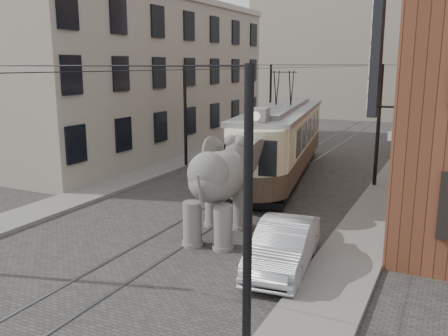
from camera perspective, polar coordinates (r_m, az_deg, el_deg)
The scene contains 10 objects.
ground at distance 20.84m, azimuth 0.43°, elevation -4.47°, with size 120.00×120.00×0.00m, color #44413F.
tram_rails at distance 20.83m, azimuth 0.43°, elevation -4.44°, with size 1.54×80.00×0.02m, color slate, non-canonical shape.
sidewalk_right at distance 19.13m, azimuth 16.97°, elevation -6.32°, with size 2.00×60.00×0.15m, color slate.
sidewalk_left at distance 24.24m, azimuth -13.58°, elevation -2.24°, with size 2.00×60.00×0.15m, color slate.
stucco_building at distance 34.21m, azimuth -9.15°, elevation 10.41°, with size 7.00×24.00×10.00m, color #A09584.
distant_block at distance 58.66m, azimuth 17.99°, elevation 12.62°, with size 28.00×10.00×14.00m, color #A09584.
catenary at distance 24.82m, azimuth 5.03°, elevation 5.26°, with size 11.00×30.20×6.00m, color black, non-canonical shape.
tram at distance 26.20m, azimuth 7.00°, elevation 5.18°, with size 2.93×14.21×5.64m, color beige, non-canonical shape.
elephant at distance 16.70m, azimuth -0.74°, elevation -2.69°, with size 3.04×5.51×3.38m, color slate, non-canonical shape.
parked_car at distance 14.50m, azimuth 7.07°, elevation -9.15°, with size 1.53×4.36×1.44m, color #A3A3A7.
Camera 1 is at (8.60, -18.01, 5.98)m, focal length 38.49 mm.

